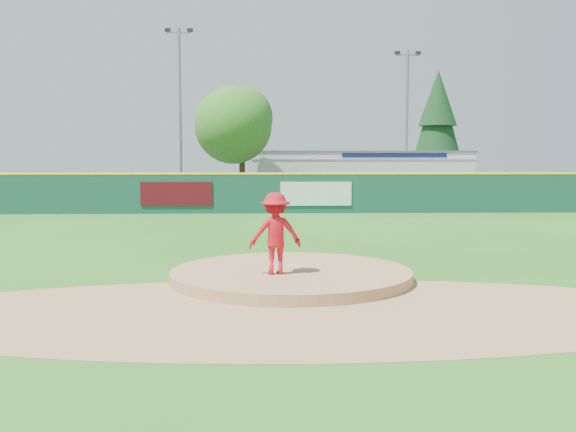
{
  "coord_description": "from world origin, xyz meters",
  "views": [
    {
      "loc": [
        -0.58,
        -14.45,
        2.78
      ],
      "look_at": [
        0.0,
        2.0,
        1.3
      ],
      "focal_mm": 40.0,
      "sensor_mm": 36.0,
      "label": 1
    }
  ],
  "objects_px": {
    "pitcher": "(275,233)",
    "van": "(284,197)",
    "playground_slide": "(85,192)",
    "deciduous_tree": "(242,129)",
    "conifer_tree": "(438,123)",
    "light_pole_right": "(407,118)",
    "light_pole_left": "(180,107)",
    "pool_building_grp": "(356,174)"
  },
  "relations": [
    {
      "from": "pool_building_grp",
      "to": "conifer_tree",
      "type": "height_order",
      "value": "conifer_tree"
    },
    {
      "from": "deciduous_tree",
      "to": "light_pole_right",
      "type": "height_order",
      "value": "light_pole_right"
    },
    {
      "from": "pitcher",
      "to": "pool_building_grp",
      "type": "bearing_deg",
      "value": -110.61
    },
    {
      "from": "light_pole_left",
      "to": "pool_building_grp",
      "type": "bearing_deg",
      "value": 22.6
    },
    {
      "from": "conifer_tree",
      "to": "light_pole_left",
      "type": "xyz_separation_m",
      "value": [
        -19.0,
        -9.0,
        0.51
      ]
    },
    {
      "from": "pool_building_grp",
      "to": "van",
      "type": "bearing_deg",
      "value": -118.82
    },
    {
      "from": "pool_building_grp",
      "to": "playground_slide",
      "type": "distance_m",
      "value": 19.04
    },
    {
      "from": "pitcher",
      "to": "van",
      "type": "relative_size",
      "value": 0.41
    },
    {
      "from": "pitcher",
      "to": "light_pole_right",
      "type": "distance_m",
      "value": 31.28
    },
    {
      "from": "van",
      "to": "deciduous_tree",
      "type": "distance_m",
      "value": 5.56
    },
    {
      "from": "playground_slide",
      "to": "deciduous_tree",
      "type": "height_order",
      "value": "deciduous_tree"
    },
    {
      "from": "light_pole_right",
      "to": "conifer_tree",
      "type": "bearing_deg",
      "value": 60.26
    },
    {
      "from": "van",
      "to": "playground_slide",
      "type": "relative_size",
      "value": 1.59
    },
    {
      "from": "playground_slide",
      "to": "van",
      "type": "bearing_deg",
      "value": -11.32
    },
    {
      "from": "van",
      "to": "deciduous_tree",
      "type": "relative_size",
      "value": 0.59
    },
    {
      "from": "pool_building_grp",
      "to": "light_pole_right",
      "type": "bearing_deg",
      "value": -44.95
    },
    {
      "from": "light_pole_left",
      "to": "deciduous_tree",
      "type": "bearing_deg",
      "value": -26.57
    },
    {
      "from": "deciduous_tree",
      "to": "light_pole_left",
      "type": "relative_size",
      "value": 0.67
    },
    {
      "from": "playground_slide",
      "to": "light_pole_right",
      "type": "xyz_separation_m",
      "value": [
        20.4,
        4.67,
        4.78
      ]
    },
    {
      "from": "light_pole_right",
      "to": "van",
      "type": "bearing_deg",
      "value": -140.41
    },
    {
      "from": "deciduous_tree",
      "to": "conifer_tree",
      "type": "height_order",
      "value": "conifer_tree"
    },
    {
      "from": "pitcher",
      "to": "light_pole_right",
      "type": "bearing_deg",
      "value": -117.14
    },
    {
      "from": "pitcher",
      "to": "van",
      "type": "distance_m",
      "value": 22.49
    },
    {
      "from": "pitcher",
      "to": "deciduous_tree",
      "type": "relative_size",
      "value": 0.24
    },
    {
      "from": "pitcher",
      "to": "playground_slide",
      "type": "height_order",
      "value": "pitcher"
    },
    {
      "from": "pitcher",
      "to": "playground_slide",
      "type": "bearing_deg",
      "value": -75.59
    },
    {
      "from": "pool_building_grp",
      "to": "deciduous_tree",
      "type": "height_order",
      "value": "deciduous_tree"
    },
    {
      "from": "van",
      "to": "pool_building_grp",
      "type": "height_order",
      "value": "pool_building_grp"
    },
    {
      "from": "deciduous_tree",
      "to": "light_pole_left",
      "type": "xyz_separation_m",
      "value": [
        -4.0,
        2.0,
        1.5
      ]
    },
    {
      "from": "playground_slide",
      "to": "conifer_tree",
      "type": "distance_m",
      "value": 27.47
    },
    {
      "from": "van",
      "to": "conifer_tree",
      "type": "relative_size",
      "value": 0.46
    },
    {
      "from": "van",
      "to": "light_pole_right",
      "type": "bearing_deg",
      "value": -35.79
    },
    {
      "from": "light_pole_left",
      "to": "light_pole_right",
      "type": "height_order",
      "value": "light_pole_left"
    },
    {
      "from": "conifer_tree",
      "to": "light_pole_right",
      "type": "xyz_separation_m",
      "value": [
        -4.0,
        -7.0,
        0.0
      ]
    },
    {
      "from": "playground_slide",
      "to": "pitcher",
      "type": "bearing_deg",
      "value": -66.05
    },
    {
      "from": "pitcher",
      "to": "deciduous_tree",
      "type": "bearing_deg",
      "value": -95.87
    },
    {
      "from": "light_pole_left",
      "to": "van",
      "type": "bearing_deg",
      "value": -37.96
    },
    {
      "from": "playground_slide",
      "to": "pool_building_grp",
      "type": "bearing_deg",
      "value": 23.77
    },
    {
      "from": "conifer_tree",
      "to": "light_pole_left",
      "type": "relative_size",
      "value": 0.86
    },
    {
      "from": "van",
      "to": "pool_building_grp",
      "type": "relative_size",
      "value": 0.28
    },
    {
      "from": "deciduous_tree",
      "to": "light_pole_right",
      "type": "xyz_separation_m",
      "value": [
        11.0,
        4.0,
        0.99
      ]
    },
    {
      "from": "van",
      "to": "pool_building_grp",
      "type": "distance_m",
      "value": 11.51
    }
  ]
}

